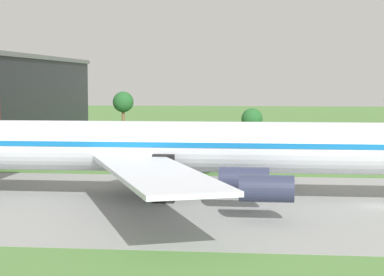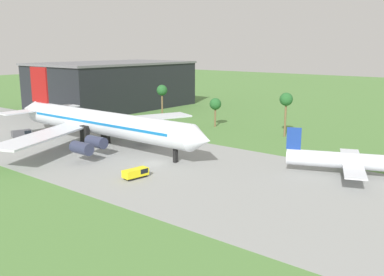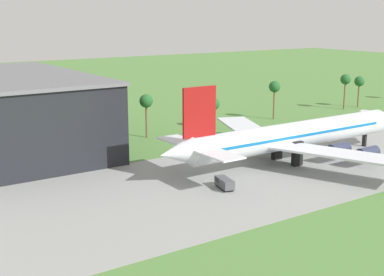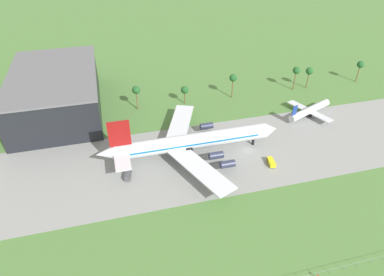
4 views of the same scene
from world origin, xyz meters
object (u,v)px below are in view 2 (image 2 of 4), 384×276
(fuel_truck, at_px, (22,133))
(jet_airliner, at_px, (99,123))
(terminal_building, at_px, (114,85))
(baggage_tug, at_px, (136,173))
(regional_aircraft, at_px, (352,161))

(fuel_truck, bearing_deg, jet_airliner, 15.62)
(jet_airliner, distance_m, terminal_building, 68.92)
(jet_airliner, bearing_deg, fuel_truck, -164.38)
(terminal_building, bearing_deg, jet_airliner, -44.13)
(terminal_building, bearing_deg, fuel_truck, -65.35)
(baggage_tug, distance_m, terminal_building, 97.68)
(jet_airliner, relative_size, fuel_truck, 12.81)
(baggage_tug, height_order, fuel_truck, fuel_truck)
(jet_airliner, height_order, fuel_truck, jet_airliner)
(jet_airliner, height_order, regional_aircraft, jet_airliner)
(regional_aircraft, xyz_separation_m, fuel_truck, (-81.92, -20.61, -1.79))
(jet_airliner, distance_m, fuel_truck, 25.68)
(jet_airliner, bearing_deg, regional_aircraft, 13.49)
(jet_airliner, distance_m, baggage_tug, 29.94)
(baggage_tug, distance_m, fuel_truck, 51.22)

